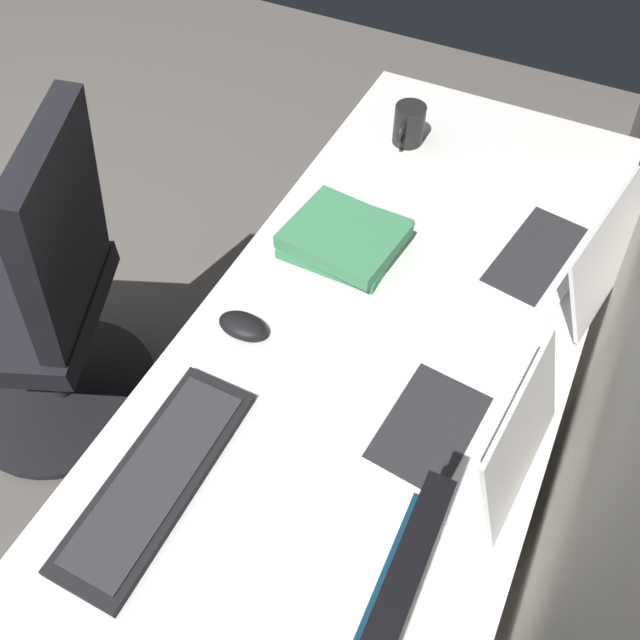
# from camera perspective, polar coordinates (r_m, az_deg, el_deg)

# --- Properties ---
(desk) EXTENTS (2.10, 0.73, 0.73)m
(desk) POSITION_cam_1_polar(r_m,az_deg,el_deg) (1.27, 2.05, -8.72)
(desk) COLOR white
(desk) RESTS_ON ground
(drawer_pedestal) EXTENTS (0.40, 0.51, 0.69)m
(drawer_pedestal) POSITION_cam_1_polar(r_m,az_deg,el_deg) (1.59, 4.10, -12.05)
(drawer_pedestal) COLOR white
(drawer_pedestal) RESTS_ON ground
(laptop_leftmost) EXTENTS (0.39, 0.32, 0.19)m
(laptop_leftmost) POSITION_cam_1_polar(r_m,az_deg,el_deg) (1.46, 20.33, 5.33)
(laptop_leftmost) COLOR white
(laptop_leftmost) RESTS_ON desk
(laptop_left) EXTENTS (0.31, 0.32, 0.23)m
(laptop_left) POSITION_cam_1_polar(r_m,az_deg,el_deg) (1.15, 12.36, -9.50)
(laptop_left) COLOR white
(laptop_left) RESTS_ON desk
(keyboard_main) EXTENTS (0.42, 0.14, 0.02)m
(keyboard_main) POSITION_cam_1_polar(r_m,az_deg,el_deg) (1.16, -13.99, -13.16)
(keyboard_main) COLOR black
(keyboard_main) RESTS_ON desk
(mouse_spare) EXTENTS (0.06, 0.10, 0.03)m
(mouse_spare) POSITION_cam_1_polar(r_m,az_deg,el_deg) (1.30, -6.71, -0.51)
(mouse_spare) COLOR black
(mouse_spare) RESTS_ON desk
(book_stack_near) EXTENTS (0.25, 0.25, 0.06)m
(book_stack_near) POSITION_cam_1_polar(r_m,az_deg,el_deg) (1.44, 2.17, 7.23)
(book_stack_near) COLOR #3D8456
(book_stack_near) RESTS_ON desk
(coffee_mug) EXTENTS (0.12, 0.08, 0.10)m
(coffee_mug) POSITION_cam_1_polar(r_m,az_deg,el_deg) (1.72, 7.71, 16.46)
(coffee_mug) COLOR black
(coffee_mug) RESTS_ON desk
(office_chair) EXTENTS (0.57, 0.61, 0.97)m
(office_chair) POSITION_cam_1_polar(r_m,az_deg,el_deg) (1.83, -22.88, 0.82)
(office_chair) COLOR black
(office_chair) RESTS_ON ground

